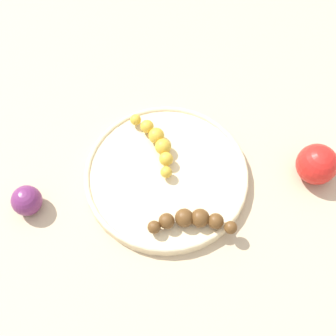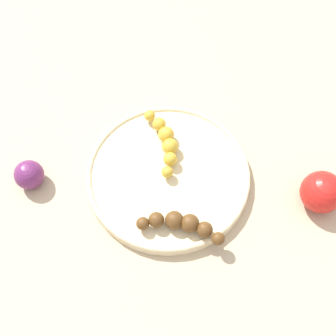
# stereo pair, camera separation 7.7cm
# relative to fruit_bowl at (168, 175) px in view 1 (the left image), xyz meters

# --- Properties ---
(ground_plane) EXTENTS (2.40, 2.40, 0.00)m
(ground_plane) POSITION_rel_fruit_bowl_xyz_m (0.00, 0.00, -0.01)
(ground_plane) COLOR tan
(fruit_bowl) EXTENTS (0.29, 0.29, 0.02)m
(fruit_bowl) POSITION_rel_fruit_bowl_xyz_m (0.00, 0.00, 0.00)
(fruit_bowl) COLOR beige
(fruit_bowl) RESTS_ON ground_plane
(banana_overripe) EXTENTS (0.04, 0.15, 0.03)m
(banana_overripe) POSITION_rel_fruit_bowl_xyz_m (-0.10, -0.04, 0.02)
(banana_overripe) COLOR #593819
(banana_overripe) RESTS_ON fruit_bowl
(banana_spotted) EXTENTS (0.13, 0.08, 0.03)m
(banana_spotted) POSITION_rel_fruit_bowl_xyz_m (0.06, 0.02, 0.02)
(banana_spotted) COLOR gold
(banana_spotted) RESTS_ON fruit_bowl
(plum_purple) EXTENTS (0.05, 0.05, 0.05)m
(plum_purple) POSITION_rel_fruit_bowl_xyz_m (-0.05, 0.24, 0.01)
(plum_purple) COLOR #662659
(plum_purple) RESTS_ON ground_plane
(apple_red) EXTENTS (0.07, 0.07, 0.07)m
(apple_red) POSITION_rel_fruit_bowl_xyz_m (0.01, -0.26, 0.02)
(apple_red) COLOR red
(apple_red) RESTS_ON ground_plane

